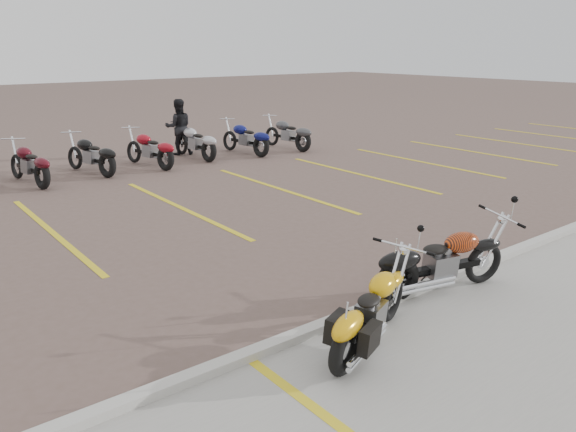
# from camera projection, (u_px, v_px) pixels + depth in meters

# --- Properties ---
(ground) EXTENTS (100.00, 100.00, 0.00)m
(ground) POSITION_uv_depth(u_px,v_px,m) (297.00, 262.00, 9.12)
(ground) COLOR brown
(ground) RESTS_ON ground
(concrete_apron) EXTENTS (60.00, 5.00, 0.01)m
(concrete_apron) POSITION_uv_depth(u_px,v_px,m) (573.00, 389.00, 5.72)
(concrete_apron) COLOR #9E9B93
(concrete_apron) RESTS_ON ground
(curb) EXTENTS (60.00, 0.18, 0.12)m
(curb) POSITION_uv_depth(u_px,v_px,m) (389.00, 300.00, 7.59)
(curb) COLOR #ADAAA3
(curb) RESTS_ON ground
(parking_stripes) EXTENTS (38.00, 5.50, 0.01)m
(parking_stripes) POSITION_uv_depth(u_px,v_px,m) (181.00, 208.00, 12.14)
(parking_stripes) COLOR gold
(parking_stripes) RESTS_ON ground
(yellow_cruiser) EXTENTS (1.90, 0.85, 0.82)m
(yellow_cruiser) POSITION_uv_depth(u_px,v_px,m) (367.00, 315.00, 6.42)
(yellow_cruiser) COLOR black
(yellow_cruiser) RESTS_ON ground
(flame_cruiser) EXTENTS (2.12, 0.63, 0.89)m
(flame_cruiser) POSITION_uv_depth(u_px,v_px,m) (438.00, 264.00, 7.83)
(flame_cruiser) COLOR black
(flame_cruiser) RESTS_ON ground
(person_b) EXTENTS (1.04, 0.93, 1.76)m
(person_b) POSITION_uv_depth(u_px,v_px,m) (179.00, 127.00, 17.88)
(person_b) COLOR black
(person_b) RESTS_ON ground
(bg_bike_row) EXTENTS (17.45, 2.08, 1.10)m
(bg_bike_row) POSITION_uv_depth(u_px,v_px,m) (24.00, 161.00, 14.26)
(bg_bike_row) COLOR black
(bg_bike_row) RESTS_ON ground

